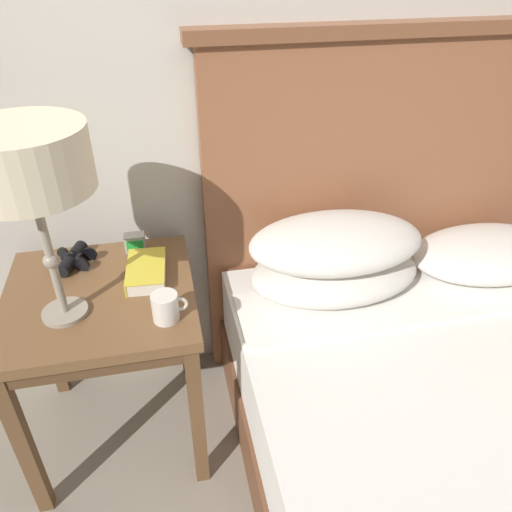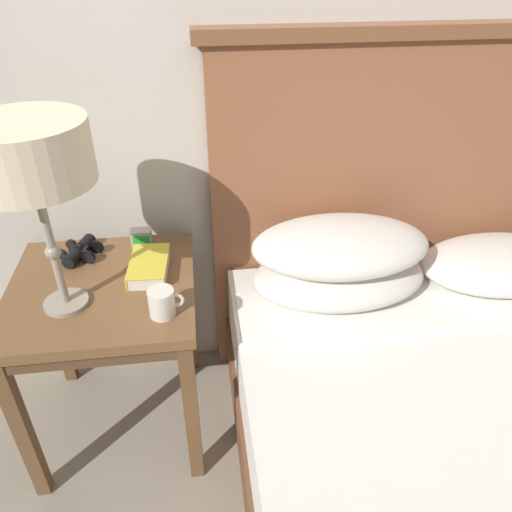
% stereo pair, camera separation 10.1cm
% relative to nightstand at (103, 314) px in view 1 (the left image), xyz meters
% --- Properties ---
extents(wall_back, '(8.00, 0.06, 2.60)m').
position_rel_nightstand_xyz_m(wall_back, '(0.65, 0.36, 0.74)').
color(wall_back, beige).
rests_on(wall_back, ground_plane).
extents(nightstand, '(0.58, 0.58, 0.64)m').
position_rel_nightstand_xyz_m(nightstand, '(0.00, 0.00, 0.00)').
color(nightstand, brown).
rests_on(nightstand, ground_plane).
extents(bed, '(1.49, 1.83, 1.34)m').
position_rel_nightstand_xyz_m(bed, '(1.07, -0.49, -0.25)').
color(bed, brown).
rests_on(bed, ground_plane).
extents(table_lamp, '(0.32, 0.32, 0.56)m').
position_rel_nightstand_xyz_m(table_lamp, '(-0.09, -0.09, 0.55)').
color(table_lamp, gray).
rests_on(table_lamp, nightstand).
extents(book_on_nightstand, '(0.14, 0.22, 0.04)m').
position_rel_nightstand_xyz_m(book_on_nightstand, '(0.15, 0.06, 0.11)').
color(book_on_nightstand, silver).
rests_on(book_on_nightstand, nightstand).
extents(binoculars_pair, '(0.15, 0.16, 0.05)m').
position_rel_nightstand_xyz_m(binoculars_pair, '(-0.09, 0.18, 0.11)').
color(binoculars_pair, black).
rests_on(binoculars_pair, nightstand).
extents(coffee_mug, '(0.10, 0.08, 0.08)m').
position_rel_nightstand_xyz_m(coffee_mug, '(0.20, -0.17, 0.13)').
color(coffee_mug, silver).
rests_on(coffee_mug, nightstand).
extents(alarm_clock, '(0.07, 0.05, 0.06)m').
position_rel_nightstand_xyz_m(alarm_clock, '(0.12, 0.23, 0.12)').
color(alarm_clock, '#B7B2A8').
rests_on(alarm_clock, nightstand).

